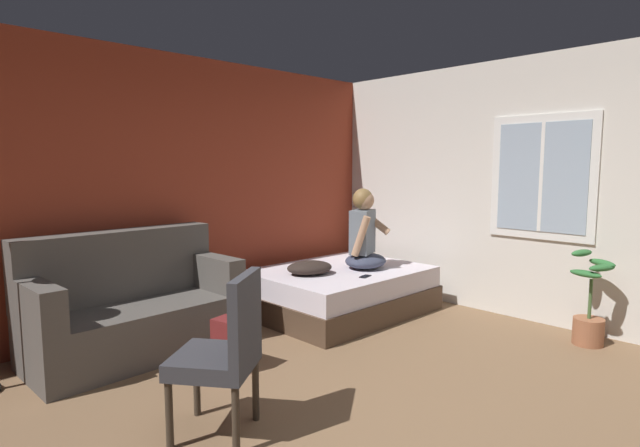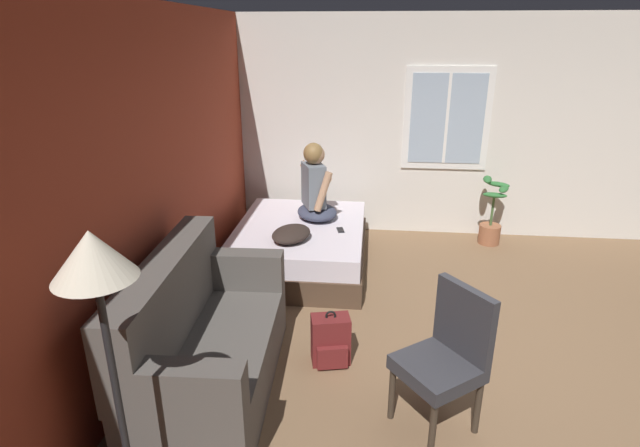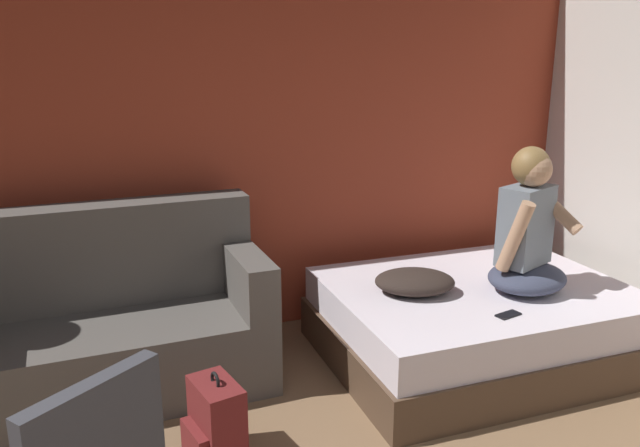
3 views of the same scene
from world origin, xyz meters
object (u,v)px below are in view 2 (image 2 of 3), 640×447
(cell_phone, at_px, (340,230))
(potted_plant, at_px, (491,220))
(floor_lamp, at_px, (98,289))
(couch, at_px, (203,342))
(person_seated, at_px, (315,189))
(backpack, at_px, (331,341))
(throw_pillow, at_px, (291,234))
(bed, at_px, (300,246))
(side_chair, at_px, (446,354))

(cell_phone, bearing_deg, potted_plant, 15.52)
(floor_lamp, bearing_deg, cell_phone, -14.92)
(couch, distance_m, potted_plant, 4.02)
(person_seated, relative_size, backpack, 1.91)
(couch, height_order, throw_pillow, couch)
(couch, xyz_separation_m, person_seated, (2.38, -0.54, 0.44))
(person_seated, bearing_deg, bed, 147.28)
(couch, height_order, backpack, couch)
(person_seated, bearing_deg, backpack, -170.14)
(potted_plant, bearing_deg, backpack, 146.00)
(bed, distance_m, couch, 2.20)
(bed, xyz_separation_m, side_chair, (-2.32, -1.28, 0.30))
(couch, bearing_deg, cell_phone, -22.48)
(cell_phone, bearing_deg, backpack, -101.59)
(person_seated, xyz_separation_m, cell_phone, (-0.33, -0.31, -0.35))
(throw_pillow, bearing_deg, couch, 168.02)
(floor_lamp, bearing_deg, throw_pillow, -7.30)
(side_chair, distance_m, person_seated, 2.80)
(person_seated, bearing_deg, floor_lamp, 171.24)
(side_chair, relative_size, person_seated, 1.12)
(floor_lamp, bearing_deg, backpack, -29.93)
(couch, bearing_deg, throw_pillow, -11.98)
(side_chair, height_order, backpack, side_chair)
(person_seated, distance_m, backpack, 2.11)
(backpack, bearing_deg, bed, 15.63)
(couch, xyz_separation_m, backpack, (0.41, -0.88, -0.20))
(floor_lamp, bearing_deg, potted_plant, -32.54)
(throw_pillow, height_order, cell_phone, throw_pillow)
(bed, relative_size, backpack, 4.04)
(side_chair, height_order, floor_lamp, floor_lamp)
(couch, distance_m, throw_pillow, 1.77)
(side_chair, xyz_separation_m, potted_plant, (3.19, -0.97, -0.23))
(bed, height_order, backpack, bed)
(backpack, xyz_separation_m, floor_lamp, (-1.54, 0.88, 1.24))
(floor_lamp, xyz_separation_m, potted_plant, (4.15, -2.65, -1.13))
(potted_plant, bearing_deg, throw_pillow, 119.59)
(bed, relative_size, couch, 1.07)
(couch, bearing_deg, bed, -10.40)
(couch, xyz_separation_m, throw_pillow, (1.73, -0.37, 0.16))
(couch, relative_size, floor_lamp, 1.02)
(person_seated, height_order, potted_plant, person_seated)
(bed, height_order, throw_pillow, throw_pillow)
(side_chair, height_order, potted_plant, side_chair)
(throw_pillow, xyz_separation_m, cell_phone, (0.32, -0.48, -0.07))
(side_chair, xyz_separation_m, backpack, (0.57, 0.79, -0.34))
(backpack, height_order, floor_lamp, floor_lamp)
(backpack, relative_size, floor_lamp, 0.27)
(side_chair, bearing_deg, person_seated, 24.03)
(bed, distance_m, throw_pillow, 0.53)
(couch, height_order, side_chair, couch)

